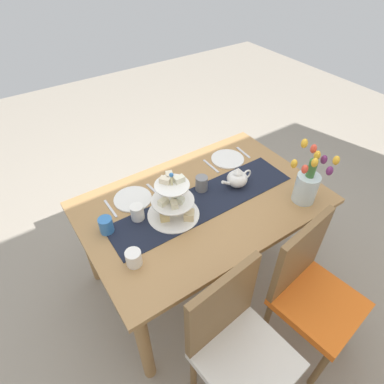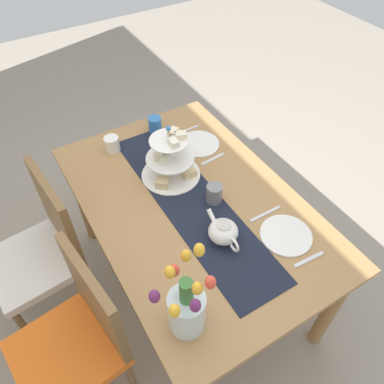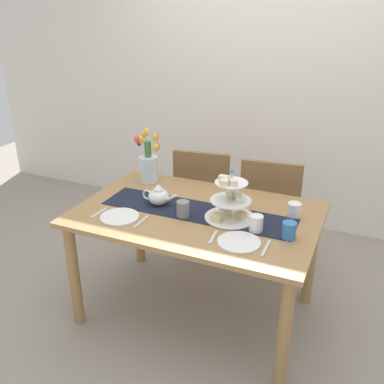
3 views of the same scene
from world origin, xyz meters
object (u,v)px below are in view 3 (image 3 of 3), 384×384
(dining_table, at_px, (197,228))
(mug_orange, at_px, (289,231))
(chair_right, at_px, (271,209))
(fork_right, at_px, (213,237))
(teapot, at_px, (158,196))
(knife_right, at_px, (266,248))
(knife_left, at_px, (141,222))
(tulip_vase, at_px, (149,163))
(fork_left, at_px, (99,213))
(dinner_plate_right, at_px, (239,242))
(cream_jug, at_px, (294,210))
(dinner_plate_left, at_px, (120,217))
(chair_left, at_px, (205,197))
(mug_grey, at_px, (183,209))
(mug_white_text, at_px, (256,224))
(tiered_cake_stand, at_px, (230,203))

(dining_table, bearing_deg, mug_orange, -9.62)
(chair_right, distance_m, fork_right, 0.98)
(teapot, relative_size, knife_right, 1.40)
(knife_left, xyz_separation_m, knife_right, (0.74, 0.00, 0.00))
(tulip_vase, distance_m, fork_right, 0.92)
(fork_left, distance_m, fork_right, 0.74)
(chair_right, height_order, dinner_plate_right, chair_right)
(teapot, xyz_separation_m, cream_jug, (0.81, 0.18, -0.02))
(knife_left, bearing_deg, teapot, 93.82)
(cream_jug, height_order, dinner_plate_left, cream_jug)
(chair_left, distance_m, fork_right, 1.07)
(chair_right, distance_m, knife_left, 1.12)
(chair_right, distance_m, dinner_plate_left, 1.19)
(dining_table, relative_size, mug_grey, 15.23)
(chair_right, height_order, dinner_plate_left, chair_right)
(chair_left, bearing_deg, mug_orange, -44.66)
(teapot, xyz_separation_m, mug_white_text, (0.65, -0.09, -0.01))
(tiered_cake_stand, bearing_deg, dining_table, -179.72)
(chair_right, distance_m, mug_white_text, 0.84)
(cream_jug, xyz_separation_m, mug_white_text, (-0.16, -0.27, 0.01))
(cream_jug, distance_m, dinner_plate_right, 0.47)
(cream_jug, bearing_deg, dining_table, -162.11)
(fork_left, bearing_deg, mug_grey, 18.23)
(teapot, relative_size, cream_jug, 2.80)
(fork_right, bearing_deg, chair_left, 114.49)
(knife_right, bearing_deg, fork_right, 180.00)
(chair_left, distance_m, mug_grey, 0.86)
(chair_right, xyz_separation_m, knife_left, (-0.54, -0.95, 0.24))
(fork_left, bearing_deg, chair_right, 48.84)
(chair_left, bearing_deg, cream_jug, -33.83)
(knife_right, bearing_deg, chair_right, 101.71)
(knife_right, bearing_deg, teapot, 161.59)
(tiered_cake_stand, xyz_separation_m, teapot, (-0.47, -0.00, -0.04))
(tulip_vase, bearing_deg, cream_jug, -8.04)
(mug_orange, bearing_deg, dinner_plate_left, -171.00)
(dinner_plate_right, relative_size, mug_orange, 2.42)
(fork_right, xyz_separation_m, mug_grey, (-0.25, 0.16, 0.05))
(chair_left, xyz_separation_m, cream_jug, (0.78, -0.52, 0.28))
(mug_white_text, bearing_deg, mug_grey, -179.89)
(dinner_plate_right, distance_m, mug_grey, 0.43)
(chair_right, bearing_deg, knife_left, -119.61)
(dining_table, distance_m, knife_right, 0.56)
(dining_table, height_order, mug_grey, mug_grey)
(teapot, height_order, mug_white_text, teapot)
(teapot, bearing_deg, mug_orange, -6.67)
(tiered_cake_stand, relative_size, cream_jug, 3.58)
(tiered_cake_stand, relative_size, fork_left, 2.03)
(knife_left, bearing_deg, cream_jug, 28.38)
(chair_left, distance_m, cream_jug, 0.98)
(mug_white_text, bearing_deg, cream_jug, 59.84)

